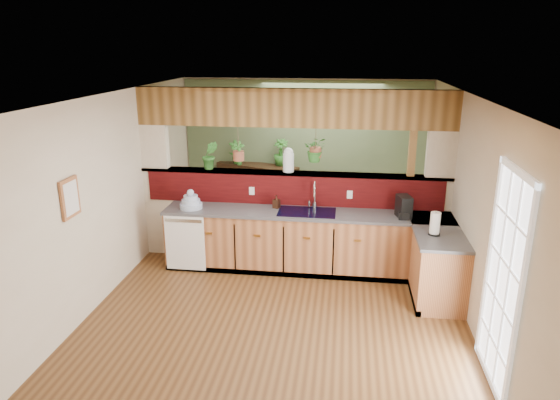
# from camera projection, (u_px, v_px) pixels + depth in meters

# --- Properties ---
(ground) EXTENTS (4.60, 7.00, 0.01)m
(ground) POSITION_uv_depth(u_px,v_px,m) (281.00, 300.00, 6.51)
(ground) COLOR #56361A
(ground) RESTS_ON ground
(ceiling) EXTENTS (4.60, 7.00, 0.01)m
(ceiling) POSITION_uv_depth(u_px,v_px,m) (281.00, 98.00, 5.73)
(ceiling) COLOR brown
(ceiling) RESTS_ON ground
(wall_back) EXTENTS (4.60, 0.02, 2.60)m
(wall_back) POSITION_uv_depth(u_px,v_px,m) (305.00, 149.00, 9.43)
(wall_back) COLOR beige
(wall_back) RESTS_ON ground
(wall_front) EXTENTS (4.60, 0.02, 2.60)m
(wall_front) POSITION_uv_depth(u_px,v_px,m) (199.00, 396.00, 2.81)
(wall_front) COLOR beige
(wall_front) RESTS_ON ground
(wall_left) EXTENTS (0.02, 7.00, 2.60)m
(wall_left) POSITION_uv_depth(u_px,v_px,m) (104.00, 198.00, 6.41)
(wall_left) COLOR beige
(wall_left) RESTS_ON ground
(wall_right) EXTENTS (0.02, 7.00, 2.60)m
(wall_right) POSITION_uv_depth(u_px,v_px,m) (475.00, 214.00, 5.83)
(wall_right) COLOR beige
(wall_right) RESTS_ON ground
(pass_through_partition) EXTENTS (4.60, 0.21, 2.60)m
(pass_through_partition) POSITION_uv_depth(u_px,v_px,m) (294.00, 185.00, 7.42)
(pass_through_partition) COLOR beige
(pass_through_partition) RESTS_ON ground
(pass_through_ledge) EXTENTS (4.60, 0.21, 0.04)m
(pass_through_ledge) POSITION_uv_depth(u_px,v_px,m) (293.00, 173.00, 7.37)
(pass_through_ledge) COLOR brown
(pass_through_ledge) RESTS_ON ground
(header_beam) EXTENTS (4.60, 0.15, 0.55)m
(header_beam) POSITION_uv_depth(u_px,v_px,m) (293.00, 108.00, 7.09)
(header_beam) COLOR brown
(header_beam) RESTS_ON ground
(sage_backwall) EXTENTS (4.55, 0.02, 2.55)m
(sage_backwall) POSITION_uv_depth(u_px,v_px,m) (305.00, 149.00, 9.41)
(sage_backwall) COLOR #576B49
(sage_backwall) RESTS_ON ground
(countertop) EXTENTS (4.14, 1.52, 0.90)m
(countertop) POSITION_uv_depth(u_px,v_px,m) (347.00, 246.00, 7.09)
(countertop) COLOR brown
(countertop) RESTS_ON ground
(dishwasher) EXTENTS (0.58, 0.03, 0.82)m
(dishwasher) POSITION_uv_depth(u_px,v_px,m) (185.00, 243.00, 7.18)
(dishwasher) COLOR white
(dishwasher) RESTS_ON ground
(navy_sink) EXTENTS (0.82, 0.50, 0.18)m
(navy_sink) POSITION_uv_depth(u_px,v_px,m) (307.00, 217.00, 7.15)
(navy_sink) COLOR black
(navy_sink) RESTS_ON countertop
(french_door) EXTENTS (0.06, 1.02, 2.16)m
(french_door) POSITION_uv_depth(u_px,v_px,m) (502.00, 283.00, 4.68)
(french_door) COLOR white
(french_door) RESTS_ON ground
(framed_print) EXTENTS (0.04, 0.35, 0.45)m
(framed_print) POSITION_uv_depth(u_px,v_px,m) (70.00, 198.00, 5.57)
(framed_print) COLOR brown
(framed_print) RESTS_ON wall_left
(faucet) EXTENTS (0.18, 0.18, 0.42)m
(faucet) POSITION_uv_depth(u_px,v_px,m) (314.00, 194.00, 7.20)
(faucet) COLOR #B7B7B2
(faucet) RESTS_ON countertop
(dish_stack) EXTENTS (0.33, 0.33, 0.29)m
(dish_stack) POSITION_uv_depth(u_px,v_px,m) (191.00, 202.00, 7.27)
(dish_stack) COLOR #A5B6D6
(dish_stack) RESTS_ON countertop
(soap_dispenser) EXTENTS (0.11, 0.12, 0.19)m
(soap_dispenser) POSITION_uv_depth(u_px,v_px,m) (276.00, 202.00, 7.27)
(soap_dispenser) COLOR #381F14
(soap_dispenser) RESTS_ON countertop
(coffee_maker) EXTENTS (0.16, 0.28, 0.31)m
(coffee_maker) POSITION_uv_depth(u_px,v_px,m) (404.00, 208.00, 6.87)
(coffee_maker) COLOR black
(coffee_maker) RESTS_ON countertop
(paper_towel) EXTENTS (0.15, 0.15, 0.32)m
(paper_towel) POSITION_uv_depth(u_px,v_px,m) (435.00, 224.00, 6.24)
(paper_towel) COLOR black
(paper_towel) RESTS_ON countertop
(glass_jar) EXTENTS (0.16, 0.16, 0.36)m
(glass_jar) POSITION_uv_depth(u_px,v_px,m) (288.00, 160.00, 7.32)
(glass_jar) COLOR silver
(glass_jar) RESTS_ON pass_through_ledge
(ledge_plant_left) EXTENTS (0.28, 0.25, 0.43)m
(ledge_plant_left) POSITION_uv_depth(u_px,v_px,m) (210.00, 155.00, 7.46)
(ledge_plant_left) COLOR #276222
(ledge_plant_left) RESTS_ON pass_through_ledge
(hanging_plant_a) EXTENTS (0.19, 0.17, 0.51)m
(hanging_plant_a) POSITION_uv_depth(u_px,v_px,m) (238.00, 146.00, 7.36)
(hanging_plant_a) COLOR brown
(hanging_plant_a) RESTS_ON header_beam
(hanging_plant_b) EXTENTS (0.35, 0.31, 0.48)m
(hanging_plant_b) POSITION_uv_depth(u_px,v_px,m) (316.00, 139.00, 7.18)
(hanging_plant_b) COLOR brown
(hanging_plant_b) RESTS_ON header_beam
(shelving_console) EXTENTS (1.62, 0.96, 1.05)m
(shelving_console) POSITION_uv_depth(u_px,v_px,m) (258.00, 191.00, 9.54)
(shelving_console) COLOR black
(shelving_console) RESTS_ON ground
(shelf_plant_a) EXTENTS (0.29, 0.24, 0.46)m
(shelf_plant_a) POSITION_uv_depth(u_px,v_px,m) (235.00, 152.00, 9.37)
(shelf_plant_a) COLOR #276222
(shelf_plant_a) RESTS_ON shelving_console
(shelf_plant_b) EXTENTS (0.29, 0.29, 0.49)m
(shelf_plant_b) POSITION_uv_depth(u_px,v_px,m) (281.00, 152.00, 9.26)
(shelf_plant_b) COLOR #276222
(shelf_plant_b) RESTS_ON shelving_console
(floor_plant) EXTENTS (0.87, 0.81, 0.77)m
(floor_plant) POSITION_uv_depth(u_px,v_px,m) (353.00, 211.00, 8.80)
(floor_plant) COLOR #276222
(floor_plant) RESTS_ON ground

